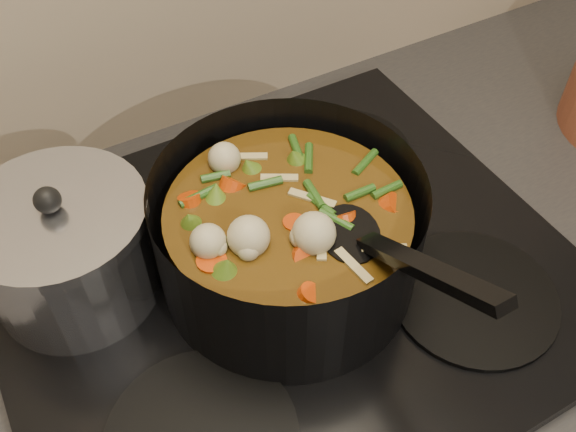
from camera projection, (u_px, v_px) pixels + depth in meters
stovetop at (285, 276)px, 0.72m from camera, size 0.62×0.54×0.03m
stockpot at (288, 236)px, 0.67m from camera, size 0.32×0.39×0.20m
saucepan at (67, 250)px, 0.66m from camera, size 0.18×0.18×0.15m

